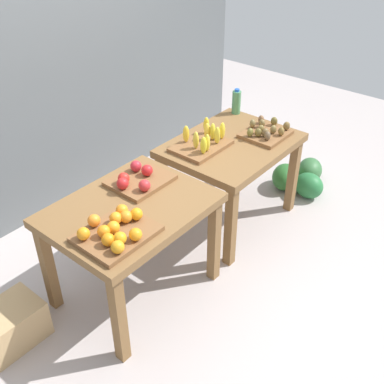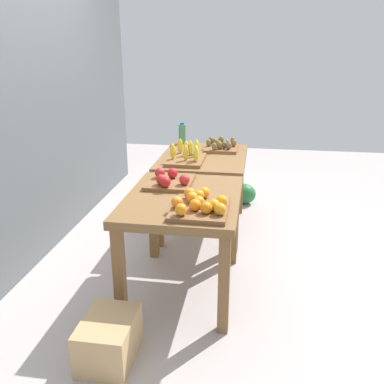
{
  "view_description": "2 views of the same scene",
  "coord_description": "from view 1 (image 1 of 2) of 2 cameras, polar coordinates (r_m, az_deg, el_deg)",
  "views": [
    {
      "loc": [
        -2.17,
        -1.85,
        2.5
      ],
      "look_at": [
        0.01,
        -0.05,
        0.58
      ],
      "focal_mm": 43.79,
      "sensor_mm": 36.0,
      "label": 1
    },
    {
      "loc": [
        -3.31,
        -0.5,
        1.79
      ],
      "look_at": [
        -0.07,
        0.01,
        0.6
      ],
      "focal_mm": 39.4,
      "sensor_mm": 36.0,
      "label": 2
    }
  ],
  "objects": [
    {
      "name": "ground_plane",
      "position": [
        3.79,
        -0.62,
        -7.08
      ],
      "size": [
        8.0,
        8.0,
        0.0
      ],
      "primitive_type": "plane",
      "color": "#B5AAA8"
    },
    {
      "name": "back_wall",
      "position": [
        3.99,
        -16.59,
        18.36
      ],
      "size": [
        4.4,
        0.12,
        3.0
      ],
      "primitive_type": "cube",
      "color": "slate",
      "rests_on": "ground_plane"
    },
    {
      "name": "display_table_left",
      "position": [
        3.08,
        -7.44,
        -3.35
      ],
      "size": [
        1.04,
        0.8,
        0.75
      ],
      "color": "brown",
      "rests_on": "ground_plane"
    },
    {
      "name": "display_table_right",
      "position": [
        3.78,
        4.8,
        4.63
      ],
      "size": [
        1.04,
        0.8,
        0.75
      ],
      "color": "brown",
      "rests_on": "ground_plane"
    },
    {
      "name": "orange_bin",
      "position": [
        2.75,
        -9.28,
        -4.64
      ],
      "size": [
        0.44,
        0.39,
        0.11
      ],
      "color": "brown",
      "rests_on": "display_table_left"
    },
    {
      "name": "apple_bin",
      "position": [
        3.2,
        -6.57,
        1.59
      ],
      "size": [
        0.41,
        0.34,
        0.11
      ],
      "color": "brown",
      "rests_on": "display_table_left"
    },
    {
      "name": "banana_crate",
      "position": [
        3.62,
        1.37,
        6.14
      ],
      "size": [
        0.44,
        0.32,
        0.17
      ],
      "color": "brown",
      "rests_on": "display_table_right"
    },
    {
      "name": "kiwi_bin",
      "position": [
        3.84,
        8.97,
        7.28
      ],
      "size": [
        0.36,
        0.33,
        0.1
      ],
      "color": "brown",
      "rests_on": "display_table_right"
    },
    {
      "name": "water_bottle",
      "position": [
        4.18,
        5.43,
        10.86
      ],
      "size": [
        0.08,
        0.08,
        0.22
      ],
      "color": "#4C8C59",
      "rests_on": "display_table_right"
    },
    {
      "name": "watermelon_pile",
      "position": [
        4.57,
        13.08,
        1.76
      ],
      "size": [
        0.64,
        0.57,
        0.24
      ],
      "color": "#356939",
      "rests_on": "ground_plane"
    },
    {
      "name": "cardboard_produce_box",
      "position": [
        3.29,
        -21.21,
        -14.88
      ],
      "size": [
        0.4,
        0.3,
        0.27
      ],
      "primitive_type": "cube",
      "color": "tan",
      "rests_on": "ground_plane"
    }
  ]
}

